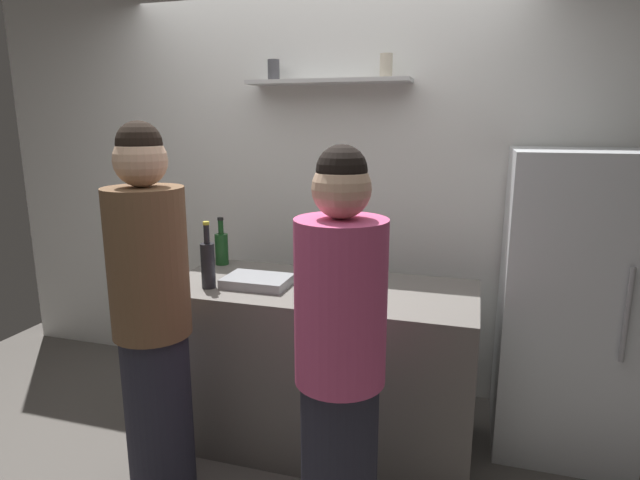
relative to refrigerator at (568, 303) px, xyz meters
The scene contains 11 objects.
back_wall_assembly 1.61m from the refrigerator, 164.83° to the left, with size 4.80×0.32×2.60m.
refrigerator is the anchor object (origin of this frame).
counter 1.36m from the refrigerator, 163.89° to the right, with size 1.62×0.73×0.89m, color #66605B.
baking_pan 1.64m from the refrigerator, 164.10° to the right, with size 0.34×0.24×0.05m, color gray.
utensil_holder 1.09m from the refrigerator, behind, with size 0.11×0.11×0.21m.
wine_bottle_pale_glass 1.35m from the refrigerator, 156.05° to the right, with size 0.07×0.07×0.32m.
wine_bottle_green_glass 1.97m from the refrigerator, behind, with size 0.08×0.08×0.29m.
wine_bottle_dark_glass 1.90m from the refrigerator, 163.12° to the right, with size 0.07×0.07×0.35m.
water_bottle_plastic 1.42m from the refrigerator, behind, with size 0.09×0.09×0.24m.
person_pink_top 1.48m from the refrigerator, 130.14° to the right, with size 0.34×0.34×1.66m.
person_brown_jacket 2.10m from the refrigerator, 150.89° to the right, with size 0.34×0.34×1.74m.
Camera 1 is at (0.97, -2.03, 1.73)m, focal length 29.41 mm.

